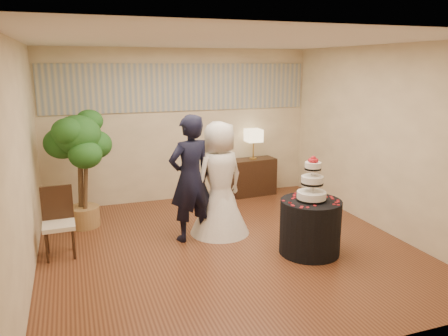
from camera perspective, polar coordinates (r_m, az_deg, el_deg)
name	(u,v)px	position (r m, az deg, el deg)	size (l,w,h in m)	color
floor	(227,247)	(6.24, 0.36, -10.30)	(5.00, 5.00, 0.00)	brown
ceiling	(227,41)	(5.73, 0.41, 16.31)	(5.00, 5.00, 0.00)	white
wall_back	(181,126)	(8.19, -5.59, 5.54)	(5.00, 0.06, 2.80)	beige
wall_front	(332,205)	(3.64, 13.89, -4.71)	(5.00, 0.06, 2.80)	beige
wall_left	(22,163)	(5.52, -24.83, 0.55)	(0.06, 5.00, 2.80)	beige
wall_right	(381,139)	(7.06, 19.87, 3.56)	(0.06, 5.00, 2.80)	beige
mural_border	(181,87)	(8.11, -5.67, 10.43)	(4.90, 0.02, 0.85)	#A1A598
groom	(190,178)	(6.25, -4.43, -1.38)	(0.67, 0.44, 1.84)	black
bride	(220,178)	(6.49, -0.58, -1.37)	(0.90, 0.90, 1.71)	white
cake_table	(310,227)	(6.05, 11.17, -7.54)	(0.82, 0.82, 0.74)	black
wedding_cake	(312,178)	(5.85, 11.46, -1.34)	(0.40, 0.40, 0.61)	white
console	(253,177)	(8.58, 3.79, -1.15)	(0.86, 0.38, 0.72)	black
table_lamp	(253,144)	(8.44, 3.86, 3.13)	(0.29, 0.29, 0.58)	beige
ficus_tree	(80,169)	(7.09, -18.30, -0.14)	(0.89, 0.89, 1.87)	#22591D
side_chair	(59,223)	(6.20, -20.80, -6.77)	(0.43, 0.45, 0.93)	black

